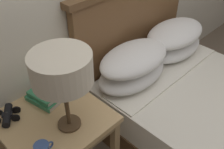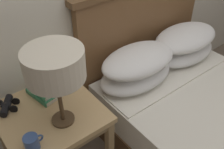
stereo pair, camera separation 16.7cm
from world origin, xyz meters
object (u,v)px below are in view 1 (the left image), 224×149
Objects in this scene: nightstand at (55,126)px; table_lamp at (62,70)px; bed at (209,114)px; book_stacked_on_top at (45,94)px; binoculars_pair at (8,115)px; book_on_nightstand at (45,98)px.

table_lamp reaches higher than nightstand.
bed is (0.97, -0.53, -0.22)m from nightstand.
nightstand is at bearing -110.88° from book_stacked_on_top.
bed reaches higher than binoculars_pair.
table_lamp is 0.43m from book_stacked_on_top.
table_lamp is at bearing -94.29° from book_on_nightstand.
binoculars_pair is at bearing 126.83° from table_lamp.
bed is at bearing -37.20° from book_stacked_on_top.
binoculars_pair is (-0.18, 0.18, 0.10)m from nightstand.
table_lamp is 2.98× the size of binoculars_pair.
table_lamp is 2.00× the size of book_on_nightstand.
table_lamp is 2.28× the size of book_stacked_on_top.
book_stacked_on_top is at bearing 84.69° from table_lamp.
binoculars_pair is (-1.15, 0.71, 0.32)m from bed.
book_on_nightstand is at bearing -6.00° from binoculars_pair.
nightstand is at bearing 151.13° from bed.
book_on_nightstand is 0.03m from book_stacked_on_top.
bed is at bearing -36.93° from book_on_nightstand.
book_on_nightstand is at bearing 143.07° from bed.
bed reaches higher than book_stacked_on_top.
table_lamp reaches higher than book_on_nightstand.
nightstand is 3.77× the size of binoculars_pair.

